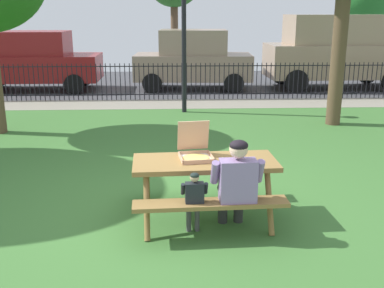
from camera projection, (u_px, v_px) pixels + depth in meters
name	position (u px, v px, depth m)	size (l,w,h in m)	color
ground	(165.00, 161.00, 8.22)	(28.00, 11.83, 0.02)	#3D6F31
cobblestone_walkway	(168.00, 104.00, 13.23)	(28.00, 1.40, 0.01)	gray
street_asphalt	(169.00, 83.00, 17.15)	(28.00, 6.77, 0.01)	#424247
picnic_table_foreground	(205.00, 173.00, 5.82)	(1.87, 1.56, 0.79)	olive
pizza_box_open	(195.00, 151.00, 5.85)	(0.46, 0.51, 0.46)	tan
pizza_slice_on_table	(229.00, 161.00, 5.74)	(0.25, 0.31, 0.02)	#F5DC70
adult_at_table	(236.00, 182.00, 5.36)	(0.62, 0.60, 1.19)	#2D2D2D
child_at_table	(194.00, 197.00, 5.33)	(0.31, 0.31, 0.82)	#464646
iron_fence_streetside	(168.00, 81.00, 13.74)	(19.83, 0.03, 1.09)	black
lamp_post_walkway	(184.00, 11.00, 11.49)	(0.28, 0.28, 4.26)	black
parked_car_far_left	(32.00, 60.00, 15.30)	(4.41, 1.94, 1.94)	maroon
parked_car_left	(193.00, 59.00, 15.52)	(3.98, 1.99, 1.98)	gray
parked_car_center	(337.00, 50.00, 15.63)	(4.73, 2.14, 2.46)	#9E8368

